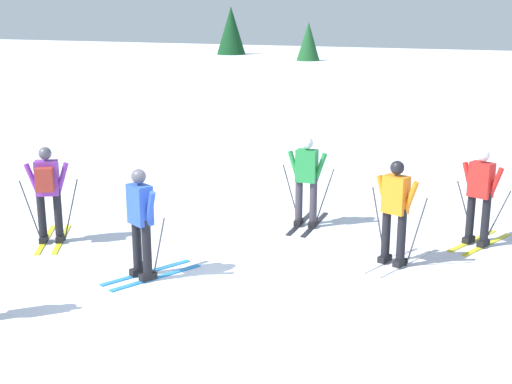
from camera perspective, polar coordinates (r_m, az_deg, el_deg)
ground_plane at (r=10.04m, az=-4.21°, el=-8.67°), size 120.00×120.00×0.00m
far_snow_ridge at (r=27.07m, az=13.32°, el=8.29°), size 80.00×6.81×2.05m
skier_green at (r=12.92m, az=4.17°, el=1.06°), size 1.00×1.61×1.71m
skier_red at (r=12.46m, az=17.88°, el=-0.17°), size 0.97×1.62×1.71m
skier_purple at (r=12.47m, az=-16.69°, el=0.13°), size 1.08×1.59×1.71m
skier_orange at (r=11.17m, az=11.33°, el=-1.44°), size 0.95×1.63×1.71m
skier_blue at (r=10.55m, az=-9.38°, el=-2.34°), size 1.06×1.59×1.71m
conifer_far_left at (r=29.42m, az=-2.04°, el=11.60°), size 2.11×2.11×3.98m
conifer_far_right at (r=26.17m, az=4.28°, el=10.71°), size 1.69×1.69×3.44m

